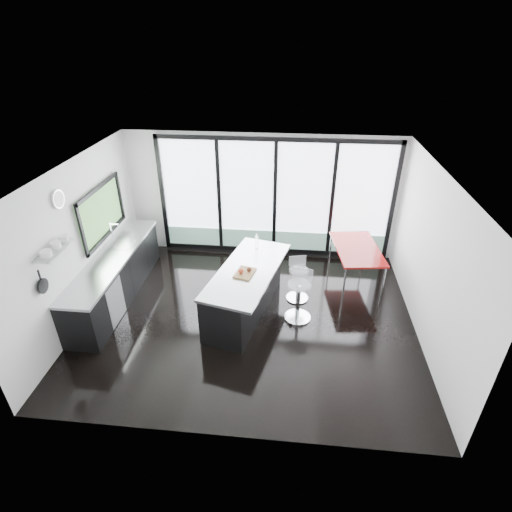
# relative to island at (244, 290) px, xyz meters

# --- Properties ---
(floor) EXTENTS (6.00, 5.00, 0.00)m
(floor) POSITION_rel_island_xyz_m (0.11, -0.20, -0.48)
(floor) COLOR black
(floor) RESTS_ON ground
(ceiling) EXTENTS (6.00, 5.00, 0.00)m
(ceiling) POSITION_rel_island_xyz_m (0.11, -0.20, 2.32)
(ceiling) COLOR white
(ceiling) RESTS_ON wall_back
(wall_back) EXTENTS (6.00, 0.09, 2.80)m
(wall_back) POSITION_rel_island_xyz_m (0.38, 2.27, 0.79)
(wall_back) COLOR silver
(wall_back) RESTS_ON ground
(wall_front) EXTENTS (6.00, 0.00, 2.80)m
(wall_front) POSITION_rel_island_xyz_m (0.11, -2.70, 0.92)
(wall_front) COLOR silver
(wall_front) RESTS_ON ground
(wall_left) EXTENTS (0.26, 5.00, 2.80)m
(wall_left) POSITION_rel_island_xyz_m (-2.87, 0.07, 1.09)
(wall_left) COLOR silver
(wall_left) RESTS_ON ground
(wall_right) EXTENTS (0.00, 5.00, 2.80)m
(wall_right) POSITION_rel_island_xyz_m (3.11, -0.20, 0.92)
(wall_right) COLOR silver
(wall_right) RESTS_ON ground
(counter_cabinets) EXTENTS (0.69, 3.24, 1.36)m
(counter_cabinets) POSITION_rel_island_xyz_m (-2.56, 0.20, -0.01)
(counter_cabinets) COLOR black
(counter_cabinets) RESTS_ON floor
(island) EXTENTS (1.48, 2.46, 1.22)m
(island) POSITION_rel_island_xyz_m (0.00, 0.00, 0.00)
(island) COLOR black
(island) RESTS_ON floor
(bar_stool_near) EXTENTS (0.60, 0.60, 0.77)m
(bar_stool_near) POSITION_rel_island_xyz_m (1.01, -0.13, -0.09)
(bar_stool_near) COLOR silver
(bar_stool_near) RESTS_ON floor
(bar_stool_far) EXTENTS (0.52, 0.52, 0.69)m
(bar_stool_far) POSITION_rel_island_xyz_m (0.99, 0.48, -0.13)
(bar_stool_far) COLOR silver
(bar_stool_far) RESTS_ON floor
(red_table) EXTENTS (1.04, 1.59, 0.80)m
(red_table) POSITION_rel_island_xyz_m (2.16, 1.23, -0.08)
(red_table) COLOR maroon
(red_table) RESTS_ON floor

